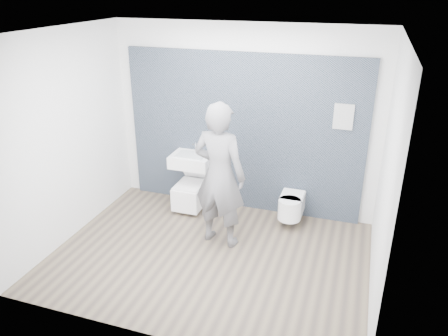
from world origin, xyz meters
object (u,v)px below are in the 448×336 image
(visitor, at_px, (220,176))
(washbasin, at_px, (192,160))
(toilet_rounded, at_px, (291,206))
(toilet_square, at_px, (191,193))

(visitor, bearing_deg, washbasin, -40.28)
(visitor, bearing_deg, toilet_rounded, -128.95)
(washbasin, height_order, toilet_square, washbasin)
(toilet_rounded, bearing_deg, washbasin, 177.96)
(toilet_square, distance_m, visitor, 1.28)
(toilet_square, xyz_separation_m, toilet_rounded, (1.57, 0.01, 0.03))
(visitor, bearing_deg, toilet_square, -37.82)
(toilet_square, relative_size, visitor, 0.38)
(washbasin, relative_size, toilet_rounded, 1.08)
(toilet_rounded, height_order, visitor, visitor)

